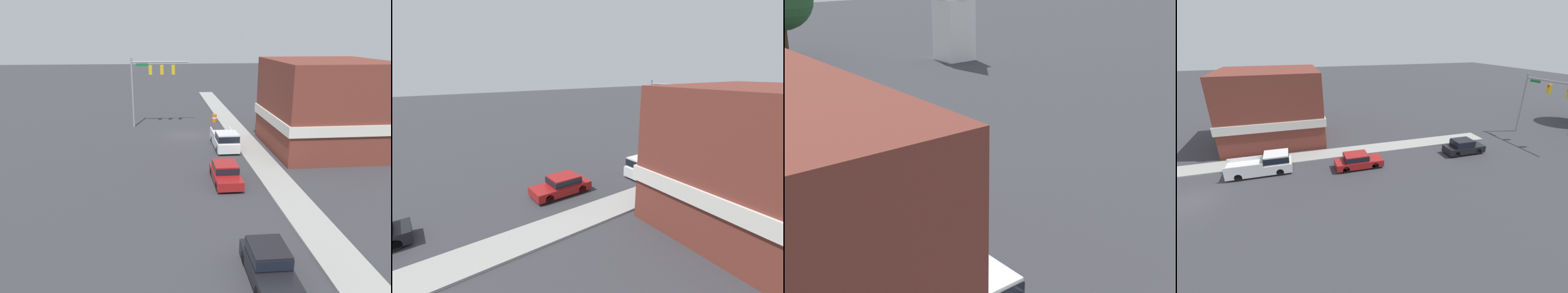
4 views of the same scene
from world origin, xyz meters
TOP-DOWN VIEW (x-y plane):
  - ground_plane at (0.00, 0.00)m, footprint 200.00×200.00m
  - sidewalk_curb at (-5.70, 0.00)m, footprint 2.40×60.00m
  - near_signal_assembly at (3.73, -4.52)m, footprint 6.48×0.49m
  - car_lead at (-1.90, 13.63)m, footprint 1.84×4.49m
  - car_second_ahead at (-1.82, 25.25)m, footprint 1.77×4.24m
  - pickup_truck_parked at (-3.29, 5.35)m, footprint 2.02×5.57m
  - construction_barrel at (-3.90, -5.87)m, footprint 0.56×0.56m
  - corner_brick_building at (-12.32, 6.03)m, footprint 10.14×11.07m

SIDE VIEW (x-z plane):
  - ground_plane at x=0.00m, z-range 0.00..0.00m
  - sidewalk_curb at x=-5.70m, z-range 0.00..0.14m
  - construction_barrel at x=-3.90m, z-range 0.01..1.04m
  - car_lead at x=-1.90m, z-range 0.03..1.46m
  - car_second_ahead at x=-1.82m, z-range 0.03..1.58m
  - pickup_truck_parked at x=-3.29m, z-range -0.01..1.83m
  - corner_brick_building at x=-12.32m, z-range -0.11..8.15m
  - near_signal_assembly at x=3.73m, z-range 1.84..9.77m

